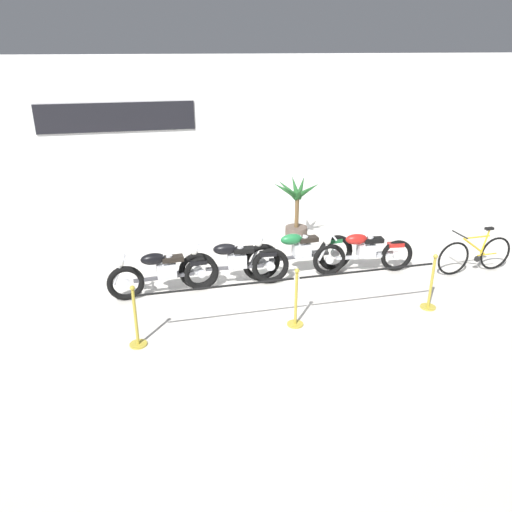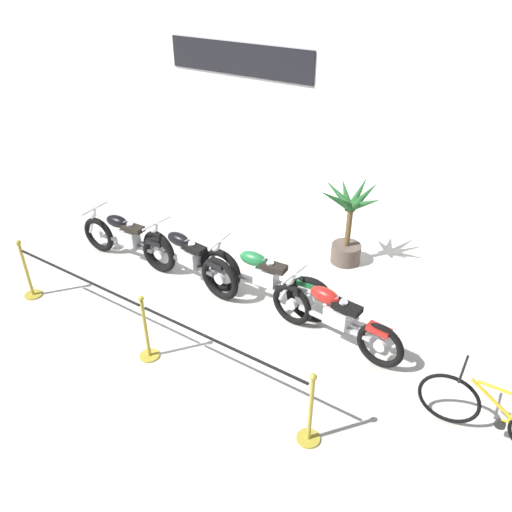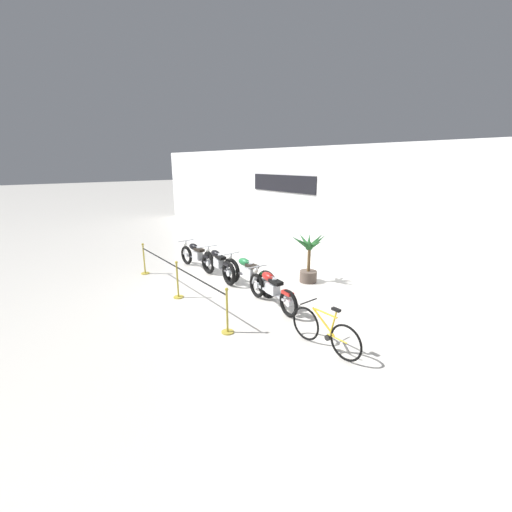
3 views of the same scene
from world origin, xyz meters
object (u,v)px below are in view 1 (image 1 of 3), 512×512
(motorcycle_black_0, at_px, (163,273))
(motorcycle_green_2, at_px, (299,253))
(bicycle, at_px, (475,255))
(potted_palm_left_of_row, at_px, (296,210))
(stanchion_mid_left, at_px, (296,306))
(motorcycle_red_3, at_px, (363,252))
(stanchion_far_left, at_px, (228,298))
(stanchion_mid_right, at_px, (430,290))
(motorcycle_black_1, at_px, (234,264))

(motorcycle_black_0, relative_size, motorcycle_green_2, 0.88)
(bicycle, bearing_deg, motorcycle_green_2, 168.73)
(potted_palm_left_of_row, relative_size, stanchion_mid_left, 1.49)
(motorcycle_red_3, height_order, stanchion_far_left, stanchion_far_left)
(motorcycle_green_2, height_order, stanchion_mid_left, stanchion_mid_left)
(motorcycle_green_2, distance_m, potted_palm_left_of_row, 2.03)
(motorcycle_black_0, height_order, motorcycle_red_3, same)
(motorcycle_black_0, xyz_separation_m, motorcycle_red_3, (4.08, 0.02, 0.01))
(potted_palm_left_of_row, bearing_deg, bicycle, -40.91)
(motorcycle_red_3, bearing_deg, potted_palm_left_of_row, 109.88)
(motorcycle_black_0, bearing_deg, stanchion_mid_right, -19.85)
(motorcycle_green_2, bearing_deg, potted_palm_left_of_row, 73.97)
(bicycle, xyz_separation_m, stanchion_far_left, (-5.44, -1.18, 0.27))
(motorcycle_red_3, distance_m, bicycle, 2.34)
(stanchion_mid_left, bearing_deg, potted_palm_left_of_row, 72.16)
(motorcycle_black_0, relative_size, motorcycle_red_3, 0.99)
(motorcycle_black_1, bearing_deg, motorcycle_green_2, 7.32)
(motorcycle_red_3, relative_size, stanchion_mid_right, 2.03)
(bicycle, bearing_deg, potted_palm_left_of_row, 139.09)
(motorcycle_green_2, bearing_deg, bicycle, -11.27)
(stanchion_mid_left, bearing_deg, motorcycle_red_3, 40.09)
(stanchion_far_left, bearing_deg, motorcycle_black_1, 75.51)
(bicycle, distance_m, potted_palm_left_of_row, 4.06)
(motorcycle_green_2, bearing_deg, stanchion_far_left, -133.96)
(motorcycle_black_0, distance_m, stanchion_mid_right, 4.90)
(motorcycle_red_3, xyz_separation_m, potted_palm_left_of_row, (-0.77, 2.14, 0.31))
(motorcycle_black_0, height_order, motorcycle_black_1, motorcycle_black_1)
(stanchion_mid_left, height_order, stanchion_mid_right, same)
(motorcycle_green_2, bearing_deg, motorcycle_red_3, -8.97)
(motorcycle_red_3, relative_size, stanchion_far_left, 0.41)
(motorcycle_black_1, relative_size, motorcycle_red_3, 1.02)
(motorcycle_black_1, relative_size, stanchion_mid_left, 2.06)
(motorcycle_red_3, bearing_deg, stanchion_far_left, -151.88)
(bicycle, distance_m, stanchion_far_left, 5.57)
(motorcycle_red_3, relative_size, stanchion_mid_left, 2.03)
(motorcycle_black_1, distance_m, motorcycle_red_3, 2.71)
(motorcycle_black_0, distance_m, stanchion_mid_left, 2.66)
(stanchion_mid_right, bearing_deg, motorcycle_red_3, 107.43)
(motorcycle_black_1, height_order, potted_palm_left_of_row, potted_palm_left_of_row)
(motorcycle_black_0, xyz_separation_m, stanchion_mid_left, (2.08, -1.67, -0.10))
(bicycle, bearing_deg, stanchion_mid_left, -164.64)
(stanchion_far_left, bearing_deg, potted_palm_left_of_row, 58.07)
(stanchion_far_left, bearing_deg, stanchion_mid_right, 0.00)
(bicycle, distance_m, stanchion_mid_right, 2.11)
(bicycle, xyz_separation_m, stanchion_mid_left, (-4.29, -1.18, -0.03))
(stanchion_far_left, distance_m, stanchion_mid_right, 3.70)
(motorcycle_black_0, xyz_separation_m, potted_palm_left_of_row, (3.31, 2.16, 0.32))
(motorcycle_red_3, height_order, potted_palm_left_of_row, potted_palm_left_of_row)
(motorcycle_black_1, xyz_separation_m, bicycle, (5.00, -0.54, -0.09))
(motorcycle_black_0, relative_size, stanchion_mid_left, 2.01)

